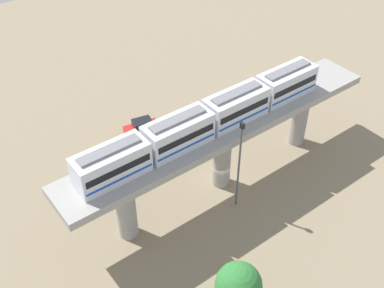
# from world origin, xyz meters

# --- Properties ---
(ground_plane) EXTENTS (120.00, 120.00, 0.00)m
(ground_plane) POSITION_xyz_m (0.00, 0.00, 0.00)
(ground_plane) COLOR #84755B
(viaduct) EXTENTS (5.20, 35.80, 7.98)m
(viaduct) POSITION_xyz_m (0.00, 0.00, 6.21)
(viaduct) COLOR #999691
(viaduct) RESTS_ON ground
(train) EXTENTS (2.64, 27.45, 3.24)m
(train) POSITION_xyz_m (0.00, -2.02, 9.51)
(train) COLOR silver
(train) RESTS_ON viaduct
(parked_car_red) EXTENTS (2.66, 4.49, 1.76)m
(parked_car_red) POSITION_xyz_m (-12.53, -2.10, 0.74)
(parked_car_red) COLOR red
(parked_car_red) RESTS_ON ground
(parked_car_blue) EXTENTS (2.51, 4.45, 1.76)m
(parked_car_blue) POSITION_xyz_m (-6.04, -10.20, 0.74)
(parked_car_blue) COLOR #284CB7
(parked_car_blue) RESTS_ON ground
(tree_near_viaduct) EXTENTS (3.79, 3.79, 5.96)m
(tree_near_viaduct) POSITION_xyz_m (12.78, -8.99, 4.05)
(tree_near_viaduct) COLOR brown
(tree_near_viaduct) RESTS_ON ground
(signal_post) EXTENTS (0.44, 0.28, 10.58)m
(signal_post) POSITION_xyz_m (3.40, -0.80, 5.81)
(signal_post) COLOR #4C4C51
(signal_post) RESTS_ON ground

